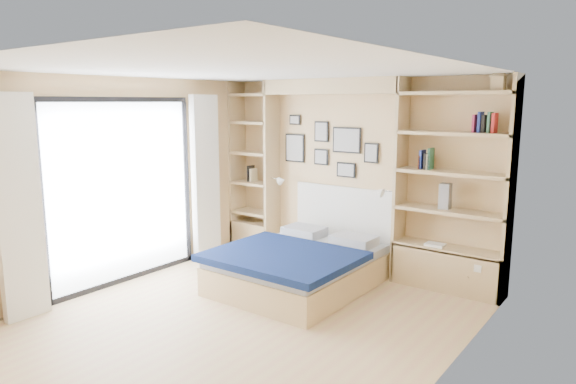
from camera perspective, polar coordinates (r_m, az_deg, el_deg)
The scene contains 8 objects.
ground at distance 5.44m, azimuth -4.59°, elevation -13.92°, with size 4.50×4.50×0.00m, color tan.
room_shell at distance 6.51m, azimuth 1.52°, elevation 0.03°, with size 4.50×4.50×4.50m.
bed at distance 6.24m, azimuth 1.37°, elevation -8.08°, with size 1.62×2.12×1.07m.
photo_gallery at distance 7.06m, azimuth 4.39°, elevation 5.10°, with size 1.48×0.02×0.82m.
reading_lamps at distance 6.85m, azimuth 4.41°, elevation 0.71°, with size 1.92×0.12×0.15m.
shelf_decor at distance 6.20m, azimuth 16.36°, elevation 4.90°, with size 3.60×0.23×2.03m.
deck at distance 8.14m, azimuth -24.19°, elevation -6.61°, with size 3.20×4.00×0.05m, color #766557.
deck_chair at distance 7.91m, azimuth -17.99°, elevation -3.95°, with size 0.55×0.81×0.76m.
Camera 1 is at (3.29, -3.73, 2.21)m, focal length 32.00 mm.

